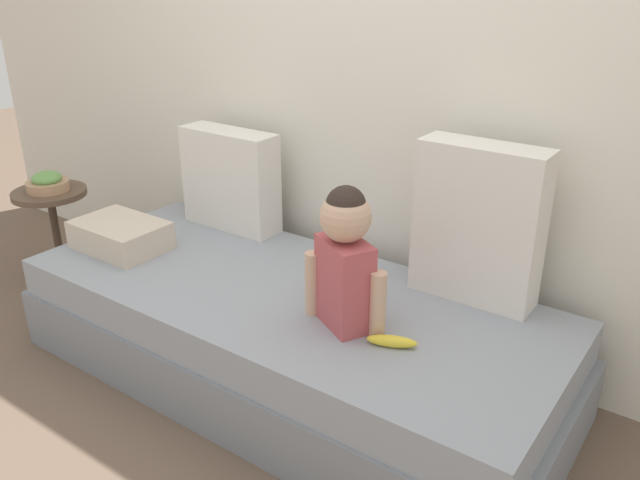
# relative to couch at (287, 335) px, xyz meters

# --- Properties ---
(ground_plane) EXTENTS (12.00, 12.00, 0.00)m
(ground_plane) POSITION_rel_couch_xyz_m (0.00, 0.00, -0.21)
(ground_plane) COLOR brown
(back_wall) EXTENTS (5.44, 0.10, 2.33)m
(back_wall) POSITION_rel_couch_xyz_m (0.00, 0.60, 0.96)
(back_wall) COLOR silver
(back_wall) RESTS_ON ground
(couch) EXTENTS (2.24, 0.94, 0.42)m
(couch) POSITION_rel_couch_xyz_m (0.00, 0.00, 0.00)
(couch) COLOR gray
(couch) RESTS_ON ground
(throw_pillow_left) EXTENTS (0.49, 0.16, 0.47)m
(throw_pillow_left) POSITION_rel_couch_xyz_m (-0.61, 0.37, 0.45)
(throw_pillow_left) COLOR silver
(throw_pillow_left) RESTS_ON couch
(throw_pillow_right) EXTENTS (0.46, 0.16, 0.60)m
(throw_pillow_right) POSITION_rel_couch_xyz_m (0.61, 0.37, 0.51)
(throw_pillow_right) COLOR silver
(throw_pillow_right) RESTS_ON couch
(toddler) EXTENTS (0.33, 0.22, 0.51)m
(toddler) POSITION_rel_couch_xyz_m (0.33, -0.09, 0.48)
(toddler) COLOR #B24C51
(toddler) RESTS_ON couch
(banana) EXTENTS (0.17, 0.11, 0.04)m
(banana) POSITION_rel_couch_xyz_m (0.54, -0.12, 0.23)
(banana) COLOR yellow
(banana) RESTS_ON couch
(folded_blanket) EXTENTS (0.40, 0.28, 0.12)m
(folded_blanket) POSITION_rel_couch_xyz_m (-0.84, -0.12, 0.27)
(folded_blanket) COLOR beige
(folded_blanket) RESTS_ON couch
(side_table) EXTENTS (0.37, 0.37, 0.52)m
(side_table) POSITION_rel_couch_xyz_m (-1.53, -0.01, 0.19)
(side_table) COLOR brown
(side_table) RESTS_ON ground
(fruit_bowl) EXTENTS (0.21, 0.21, 0.10)m
(fruit_bowl) POSITION_rel_couch_xyz_m (-1.53, -0.01, 0.36)
(fruit_bowl) COLOR tan
(fruit_bowl) RESTS_ON side_table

